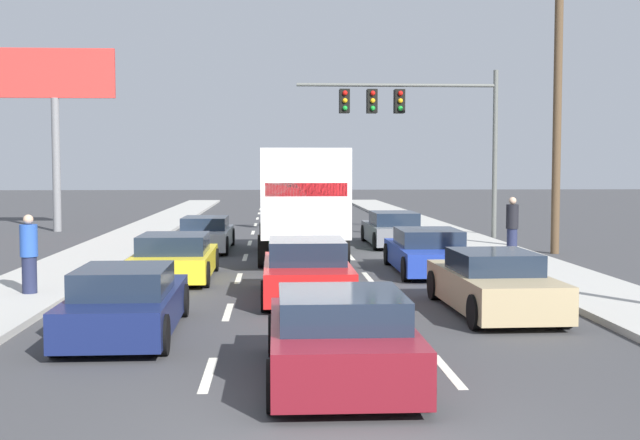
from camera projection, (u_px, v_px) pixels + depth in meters
The scene contains 18 objects.
ground_plane at pixel (293, 238), 33.94m from camera, with size 140.00×140.00×0.00m, color #3D3D3F.
sidewalk_right at pixel (479, 247), 29.31m from camera, with size 2.51×80.00×0.14m, color #B2AFA8.
sidewalk_left at pixel (109, 249), 28.59m from camera, with size 2.51×80.00×0.14m, color #B2AFA8.
lane_markings at pixel (296, 249), 29.13m from camera, with size 3.54×57.00×0.01m.
car_silver at pixel (205, 235), 28.76m from camera, with size 1.86×4.57×1.17m.
car_yellow at pixel (175, 258), 21.31m from camera, with size 2.00×4.24×1.20m.
car_navy at pixel (126, 303), 14.26m from camera, with size 1.85×4.43×1.22m.
box_truck at pixel (301, 197), 25.82m from camera, with size 2.68×8.11×3.41m.
car_red at pixel (307, 271), 18.24m from camera, with size 1.97×4.43×1.32m.
car_maroon at pixel (340, 338), 11.23m from camera, with size 1.98×4.05×1.24m.
car_gray at pixel (393, 230), 30.48m from camera, with size 1.91×4.69×1.26m.
car_blue at pixel (428, 252), 22.78m from camera, with size 2.01×4.71×1.19m.
car_tan at pixel (493, 284), 16.47m from camera, with size 1.92×4.53×1.24m.
traffic_signal_mast at pixel (405, 112), 33.37m from camera, with size 8.20×0.69×6.83m.
utility_pole_mid at pixel (558, 95), 27.35m from camera, with size 1.80×0.28×10.30m.
roadside_billboard at pixel (55, 96), 36.79m from camera, with size 5.33×0.36×8.17m.
pedestrian_near_corner at pixel (512, 226), 25.60m from camera, with size 0.38×0.38×1.84m.
pedestrian_mid_block at pixel (29, 254), 18.09m from camera, with size 0.38×0.38×1.73m.
Camera 1 is at (-0.77, -8.83, 2.92)m, focal length 46.37 mm.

